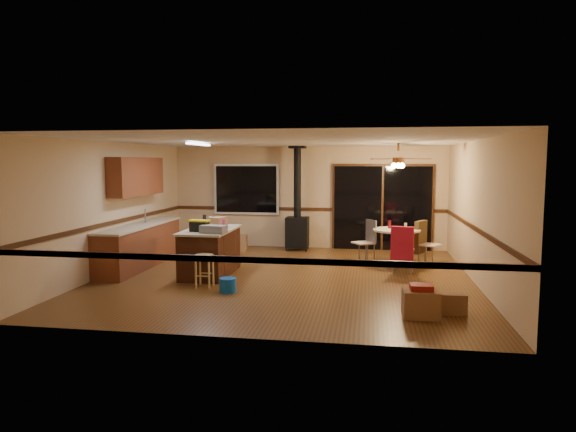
% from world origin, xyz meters
% --- Properties ---
extents(floor, '(7.00, 7.00, 0.00)m').
position_xyz_m(floor, '(0.00, 0.00, 0.00)').
color(floor, '#583618').
rests_on(floor, ground).
extents(ceiling, '(7.00, 7.00, 0.00)m').
position_xyz_m(ceiling, '(0.00, 0.00, 2.60)').
color(ceiling, silver).
rests_on(ceiling, ground).
extents(wall_back, '(7.00, 0.00, 7.00)m').
position_xyz_m(wall_back, '(0.00, 3.50, 1.30)').
color(wall_back, tan).
rests_on(wall_back, ground).
extents(wall_front, '(7.00, 0.00, 7.00)m').
position_xyz_m(wall_front, '(0.00, -3.50, 1.30)').
color(wall_front, tan).
rests_on(wall_front, ground).
extents(wall_left, '(0.00, 7.00, 7.00)m').
position_xyz_m(wall_left, '(-3.50, 0.00, 1.30)').
color(wall_left, tan).
rests_on(wall_left, ground).
extents(wall_right, '(0.00, 7.00, 7.00)m').
position_xyz_m(wall_right, '(3.50, 0.00, 1.30)').
color(wall_right, tan).
rests_on(wall_right, ground).
extents(chair_rail, '(7.00, 7.00, 0.08)m').
position_xyz_m(chair_rail, '(0.00, 0.00, 1.00)').
color(chair_rail, '#3B1F0E').
rests_on(chair_rail, ground).
extents(window, '(1.72, 0.10, 1.32)m').
position_xyz_m(window, '(-1.60, 3.45, 1.50)').
color(window, black).
rests_on(window, ground).
extents(sliding_door, '(2.52, 0.10, 2.10)m').
position_xyz_m(sliding_door, '(1.90, 3.45, 1.05)').
color(sliding_door, black).
rests_on(sliding_door, ground).
extents(lower_cabinets, '(0.60, 3.00, 0.86)m').
position_xyz_m(lower_cabinets, '(-3.20, 0.50, 0.43)').
color(lower_cabinets, brown).
rests_on(lower_cabinets, ground).
extents(countertop, '(0.64, 3.04, 0.04)m').
position_xyz_m(countertop, '(-3.20, 0.50, 0.88)').
color(countertop, '#BBAE91').
rests_on(countertop, lower_cabinets).
extents(upper_cabinets, '(0.35, 2.00, 0.80)m').
position_xyz_m(upper_cabinets, '(-3.33, 0.70, 1.90)').
color(upper_cabinets, brown).
rests_on(upper_cabinets, ground).
extents(kitchen_island, '(0.88, 1.68, 0.90)m').
position_xyz_m(kitchen_island, '(-1.50, 0.00, 0.45)').
color(kitchen_island, black).
rests_on(kitchen_island, ground).
extents(wood_stove, '(0.55, 0.50, 2.52)m').
position_xyz_m(wood_stove, '(-0.20, 3.05, 0.73)').
color(wood_stove, black).
rests_on(wood_stove, ground).
extents(ceiling_fan, '(0.24, 0.24, 0.55)m').
position_xyz_m(ceiling_fan, '(2.16, 1.49, 2.21)').
color(ceiling_fan, brown).
rests_on(ceiling_fan, ceiling).
extents(fluorescent_strip, '(0.10, 1.20, 0.04)m').
position_xyz_m(fluorescent_strip, '(-1.80, 0.30, 2.56)').
color(fluorescent_strip, white).
rests_on(fluorescent_strip, ceiling).
extents(toolbox_grey, '(0.50, 0.33, 0.14)m').
position_xyz_m(toolbox_grey, '(-1.26, -0.55, 0.97)').
color(toolbox_grey, slate).
rests_on(toolbox_grey, kitchen_island).
extents(toolbox_black, '(0.36, 0.21, 0.19)m').
position_xyz_m(toolbox_black, '(-1.59, -0.36, 0.99)').
color(toolbox_black, black).
rests_on(toolbox_black, kitchen_island).
extents(toolbox_yellow_lid, '(0.41, 0.25, 0.03)m').
position_xyz_m(toolbox_yellow_lid, '(-1.59, -0.36, 1.10)').
color(toolbox_yellow_lid, gold).
rests_on(toolbox_yellow_lid, toolbox_black).
extents(box_on_island, '(0.33, 0.38, 0.21)m').
position_xyz_m(box_on_island, '(-1.39, 0.22, 1.01)').
color(box_on_island, brown).
rests_on(box_on_island, kitchen_island).
extents(bottle_dark, '(0.09, 0.09, 0.26)m').
position_xyz_m(bottle_dark, '(-1.69, 0.25, 1.03)').
color(bottle_dark, black).
rests_on(bottle_dark, kitchen_island).
extents(bottle_pink, '(0.09, 0.09, 0.22)m').
position_xyz_m(bottle_pink, '(-1.18, -0.15, 1.01)').
color(bottle_pink, '#D84C8C').
rests_on(bottle_pink, kitchen_island).
extents(bottle_white, '(0.07, 0.07, 0.18)m').
position_xyz_m(bottle_white, '(-1.69, 0.63, 0.99)').
color(bottle_white, white).
rests_on(bottle_white, kitchen_island).
extents(bar_stool, '(0.42, 0.42, 0.58)m').
position_xyz_m(bar_stool, '(-1.29, -1.01, 0.29)').
color(bar_stool, tan).
rests_on(bar_stool, floor).
extents(blue_bucket, '(0.38, 0.38, 0.24)m').
position_xyz_m(blue_bucket, '(-0.78, -1.31, 0.12)').
color(blue_bucket, blue).
rests_on(blue_bucket, floor).
extents(dining_table, '(1.00, 1.00, 0.78)m').
position_xyz_m(dining_table, '(2.16, 1.49, 0.54)').
color(dining_table, black).
rests_on(dining_table, ground).
extents(glass_red, '(0.09, 0.09, 0.18)m').
position_xyz_m(glass_red, '(2.01, 1.59, 0.87)').
color(glass_red, '#590C14').
rests_on(glass_red, dining_table).
extents(glass_cream, '(0.08, 0.08, 0.14)m').
position_xyz_m(glass_cream, '(2.34, 1.44, 0.85)').
color(glass_cream, beige).
rests_on(glass_cream, dining_table).
extents(chair_left, '(0.55, 0.55, 0.51)m').
position_xyz_m(chair_left, '(1.55, 1.65, 0.59)').
color(chair_left, tan).
rests_on(chair_left, ground).
extents(chair_near, '(0.49, 0.53, 0.70)m').
position_xyz_m(chair_near, '(2.23, 0.61, 0.60)').
color(chair_near, tan).
rests_on(chair_near, ground).
extents(chair_right, '(0.61, 0.59, 0.70)m').
position_xyz_m(chair_right, '(2.70, 1.63, 0.60)').
color(chair_right, tan).
rests_on(chair_right, ground).
extents(box_under_window, '(0.52, 0.43, 0.38)m').
position_xyz_m(box_under_window, '(-1.67, 2.74, 0.19)').
color(box_under_window, brown).
rests_on(box_under_window, floor).
extents(box_corner_a, '(0.52, 0.45, 0.39)m').
position_xyz_m(box_corner_a, '(2.32, -2.21, 0.19)').
color(box_corner_a, brown).
rests_on(box_corner_a, floor).
extents(box_corner_b, '(0.39, 0.34, 0.30)m').
position_xyz_m(box_corner_b, '(2.80, -1.96, 0.15)').
color(box_corner_b, brown).
rests_on(box_corner_b, floor).
extents(box_small_red, '(0.32, 0.27, 0.08)m').
position_xyz_m(box_small_red, '(2.32, -2.21, 0.43)').
color(box_small_red, maroon).
rests_on(box_small_red, box_corner_a).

